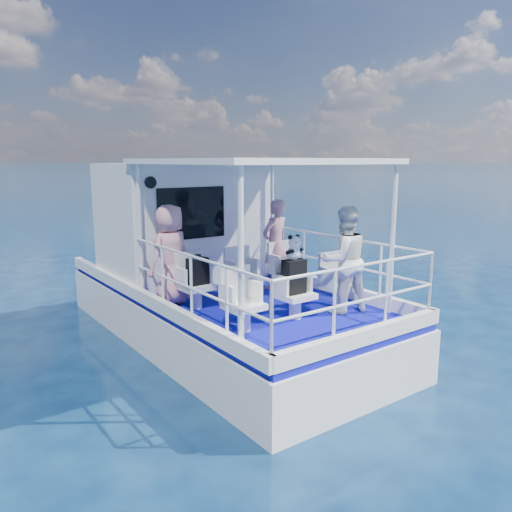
{
  "coord_description": "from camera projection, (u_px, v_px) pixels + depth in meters",
  "views": [
    {
      "loc": [
        -4.53,
        -6.38,
        3.14
      ],
      "look_at": [
        -0.19,
        -0.4,
        1.73
      ],
      "focal_mm": 35.0,
      "sensor_mm": 36.0,
      "label": 1
    }
  ],
  "objects": [
    {
      "name": "compact_camera",
      "position": [
        198.0,
        256.0,
        7.59
      ],
      "size": [
        0.09,
        0.06,
        0.06
      ],
      "primitive_type": "cube",
      "color": "black",
      "rests_on": "backpack_port"
    },
    {
      "name": "seat_port_aft",
      "position": [
        244.0,
        317.0,
        6.68
      ],
      "size": [
        0.48,
        0.46,
        0.38
      ],
      "primitive_type": "cube",
      "color": "white",
      "rests_on": "deck"
    },
    {
      "name": "seat_port_fwd",
      "position": [
        196.0,
        296.0,
        7.71
      ],
      "size": [
        0.48,
        0.46,
        0.38
      ],
      "primitive_type": "cube",
      "color": "white",
      "rests_on": "deck"
    },
    {
      "name": "hull",
      "position": [
        219.0,
        337.0,
        9.07
      ],
      "size": [
        3.0,
        7.0,
        1.6
      ],
      "primitive_type": "cube",
      "color": "white",
      "rests_on": "ground"
    },
    {
      "name": "passenger_stbd_fwd",
      "position": [
        275.0,
        244.0,
        8.84
      ],
      "size": [
        0.64,
        0.48,
        1.59
      ],
      "primitive_type": "imported",
      "rotation": [
        0.0,
        0.0,
        3.32
      ],
      "color": "#C37E8A",
      "rests_on": "deck"
    },
    {
      "name": "seat_stbd_aft",
      "position": [
        339.0,
        296.0,
        7.72
      ],
      "size": [
        0.48,
        0.46,
        0.38
      ],
      "primitive_type": "cube",
      "color": "white",
      "rests_on": "deck"
    },
    {
      "name": "cabin",
      "position": [
        183.0,
        221.0,
        9.73
      ],
      "size": [
        2.85,
        2.0,
        2.2
      ],
      "primitive_type": "cube",
      "color": "white",
      "rests_on": "deck"
    },
    {
      "name": "backpack_port",
      "position": [
        197.0,
        271.0,
        7.62
      ],
      "size": [
        0.31,
        0.18,
        0.41
      ],
      "primitive_type": "cube",
      "color": "black",
      "rests_on": "seat_port_fwd"
    },
    {
      "name": "passenger_stbd_aft",
      "position": [
        344.0,
        260.0,
        7.4
      ],
      "size": [
        0.9,
        0.78,
        1.6
      ],
      "primitive_type": "imported",
      "rotation": [
        0.0,
        0.0,
        2.89
      ],
      "color": "white",
      "rests_on": "deck"
    },
    {
      "name": "passenger_port_fwd",
      "position": [
        171.0,
        255.0,
        7.8
      ],
      "size": [
        0.7,
        0.6,
        1.59
      ],
      "primitive_type": "imported",
      "rotation": [
        0.0,
        0.0,
        3.5
      ],
      "color": "pink",
      "rests_on": "deck"
    },
    {
      "name": "seat_center_aft",
      "position": [
        295.0,
        306.0,
        7.2
      ],
      "size": [
        0.48,
        0.46,
        0.38
      ],
      "primitive_type": "cube",
      "color": "white",
      "rests_on": "deck"
    },
    {
      "name": "seat_center_fwd",
      "position": [
        244.0,
        287.0,
        8.23
      ],
      "size": [
        0.48,
        0.46,
        0.38
      ],
      "primitive_type": "cube",
      "color": "white",
      "rests_on": "deck"
    },
    {
      "name": "ground",
      "position": [
        251.0,
        353.0,
        8.28
      ],
      "size": [
        2000.0,
        2000.0,
        0.0
      ],
      "primitive_type": "plane",
      "color": "#081E3E",
      "rests_on": "ground"
    },
    {
      "name": "panda",
      "position": [
        294.0,
        247.0,
        7.02
      ],
      "size": [
        0.23,
        0.19,
        0.35
      ],
      "primitive_type": null,
      "color": "white",
      "rests_on": "backpack_center"
    },
    {
      "name": "railings",
      "position": [
        273.0,
        278.0,
        7.56
      ],
      "size": [
        2.84,
        3.59,
        1.0
      ],
      "primitive_type": null,
      "color": "white",
      "rests_on": "deck"
    },
    {
      "name": "seat_stbd_fwd",
      "position": [
        286.0,
        280.0,
        8.75
      ],
      "size": [
        0.48,
        0.46,
        0.38
      ],
      "primitive_type": "cube",
      "color": "white",
      "rests_on": "deck"
    },
    {
      "name": "canopy",
      "position": [
        258.0,
        161.0,
        7.53
      ],
      "size": [
        3.0,
        3.2,
        0.08
      ],
      "primitive_type": "cube",
      "color": "white",
      "rests_on": "cabin"
    },
    {
      "name": "deck",
      "position": [
        219.0,
        291.0,
        8.91
      ],
      "size": [
        2.9,
        6.9,
        0.1
      ],
      "primitive_type": "cube",
      "color": "#0B0B9C",
      "rests_on": "hull"
    },
    {
      "name": "backpack_center",
      "position": [
        294.0,
        277.0,
        7.09
      ],
      "size": [
        0.33,
        0.18,
        0.49
      ],
      "primitive_type": "cube",
      "color": "black",
      "rests_on": "seat_center_aft"
    },
    {
      "name": "canopy_posts",
      "position": [
        260.0,
        236.0,
        7.7
      ],
      "size": [
        2.77,
        2.97,
        2.2
      ],
      "color": "white",
      "rests_on": "deck"
    }
  ]
}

